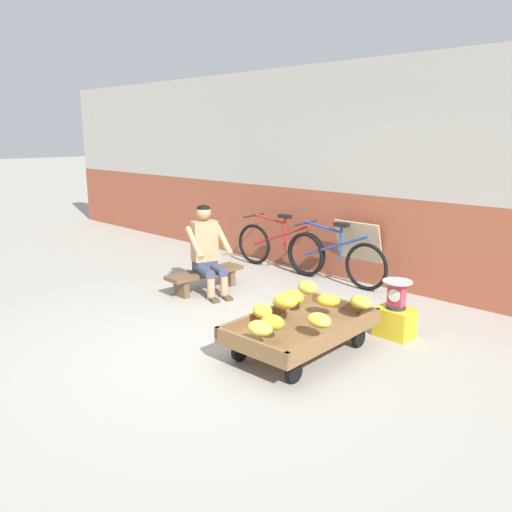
{
  "coord_description": "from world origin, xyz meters",
  "views": [
    {
      "loc": [
        3.47,
        -2.95,
        2.04
      ],
      "look_at": [
        -0.29,
        0.89,
        0.75
      ],
      "focal_mm": 36.21,
      "sensor_mm": 36.0,
      "label": 1
    }
  ],
  "objects_px": {
    "weighing_scale": "(397,294)",
    "vendor_seated": "(207,250)",
    "bicycle_near_left": "(279,247)",
    "sign_board": "(360,252)",
    "plastic_crate": "(395,322)",
    "banana_cart": "(301,330)",
    "bicycle_far_left": "(334,258)",
    "low_bench": "(205,276)"
  },
  "relations": [
    {
      "from": "low_bench",
      "to": "weighing_scale",
      "type": "relative_size",
      "value": 3.7
    },
    {
      "from": "low_bench",
      "to": "bicycle_far_left",
      "type": "bearing_deg",
      "value": 56.21
    },
    {
      "from": "low_bench",
      "to": "vendor_seated",
      "type": "distance_m",
      "value": 0.38
    },
    {
      "from": "vendor_seated",
      "to": "plastic_crate",
      "type": "distance_m",
      "value": 2.58
    },
    {
      "from": "vendor_seated",
      "to": "bicycle_near_left",
      "type": "relative_size",
      "value": 0.69
    },
    {
      "from": "bicycle_near_left",
      "to": "sign_board",
      "type": "distance_m",
      "value": 1.29
    },
    {
      "from": "bicycle_far_left",
      "to": "sign_board",
      "type": "height_order",
      "value": "sign_board"
    },
    {
      "from": "plastic_crate",
      "to": "bicycle_near_left",
      "type": "relative_size",
      "value": 0.22
    },
    {
      "from": "plastic_crate",
      "to": "bicycle_far_left",
      "type": "distance_m",
      "value": 1.99
    },
    {
      "from": "weighing_scale",
      "to": "bicycle_near_left",
      "type": "height_order",
      "value": "bicycle_near_left"
    },
    {
      "from": "plastic_crate",
      "to": "sign_board",
      "type": "bearing_deg",
      "value": 133.89
    },
    {
      "from": "sign_board",
      "to": "banana_cart",
      "type": "bearing_deg",
      "value": -68.47
    },
    {
      "from": "low_bench",
      "to": "plastic_crate",
      "type": "bearing_deg",
      "value": 7.14
    },
    {
      "from": "vendor_seated",
      "to": "banana_cart",
      "type": "bearing_deg",
      "value": -17.07
    },
    {
      "from": "sign_board",
      "to": "bicycle_near_left",
      "type": "bearing_deg",
      "value": -168.4
    },
    {
      "from": "vendor_seated",
      "to": "weighing_scale",
      "type": "distance_m",
      "value": 2.55
    },
    {
      "from": "vendor_seated",
      "to": "bicycle_far_left",
      "type": "xyz_separation_m",
      "value": [
        0.91,
        1.51,
        -0.21
      ]
    },
    {
      "from": "vendor_seated",
      "to": "weighing_scale",
      "type": "bearing_deg",
      "value": 7.95
    },
    {
      "from": "vendor_seated",
      "to": "weighing_scale",
      "type": "relative_size",
      "value": 3.8
    },
    {
      "from": "low_bench",
      "to": "weighing_scale",
      "type": "bearing_deg",
      "value": 7.12
    },
    {
      "from": "banana_cart",
      "to": "low_bench",
      "type": "distance_m",
      "value": 2.29
    },
    {
      "from": "sign_board",
      "to": "weighing_scale",
      "type": "bearing_deg",
      "value": -46.14
    },
    {
      "from": "bicycle_near_left",
      "to": "plastic_crate",
      "type": "bearing_deg",
      "value": -23.91
    },
    {
      "from": "low_bench",
      "to": "plastic_crate",
      "type": "height_order",
      "value": "plastic_crate"
    },
    {
      "from": "plastic_crate",
      "to": "bicycle_near_left",
      "type": "xyz_separation_m",
      "value": [
        -2.63,
        1.17,
        0.2
      ]
    },
    {
      "from": "plastic_crate",
      "to": "weighing_scale",
      "type": "height_order",
      "value": "weighing_scale"
    },
    {
      "from": "bicycle_far_left",
      "to": "weighing_scale",
      "type": "bearing_deg",
      "value": -35.77
    },
    {
      "from": "weighing_scale",
      "to": "bicycle_near_left",
      "type": "distance_m",
      "value": 2.88
    },
    {
      "from": "banana_cart",
      "to": "plastic_crate",
      "type": "height_order",
      "value": "banana_cart"
    },
    {
      "from": "bicycle_near_left",
      "to": "sign_board",
      "type": "xyz_separation_m",
      "value": [
        1.26,
        0.26,
        0.08
      ]
    },
    {
      "from": "bicycle_near_left",
      "to": "bicycle_far_left",
      "type": "distance_m",
      "value": 1.02
    },
    {
      "from": "low_bench",
      "to": "bicycle_near_left",
      "type": "bearing_deg",
      "value": 91.08
    },
    {
      "from": "bicycle_far_left",
      "to": "bicycle_near_left",
      "type": "bearing_deg",
      "value": 179.55
    },
    {
      "from": "plastic_crate",
      "to": "sign_board",
      "type": "height_order",
      "value": "sign_board"
    },
    {
      "from": "banana_cart",
      "to": "bicycle_far_left",
      "type": "relative_size",
      "value": 0.88
    },
    {
      "from": "banana_cart",
      "to": "weighing_scale",
      "type": "height_order",
      "value": "weighing_scale"
    },
    {
      "from": "weighing_scale",
      "to": "vendor_seated",
      "type": "bearing_deg",
      "value": -172.05
    },
    {
      "from": "bicycle_far_left",
      "to": "sign_board",
      "type": "bearing_deg",
      "value": 48.14
    },
    {
      "from": "banana_cart",
      "to": "bicycle_far_left",
      "type": "height_order",
      "value": "bicycle_far_left"
    },
    {
      "from": "low_bench",
      "to": "vendor_seated",
      "type": "height_order",
      "value": "vendor_seated"
    },
    {
      "from": "banana_cart",
      "to": "sign_board",
      "type": "distance_m",
      "value": 2.61
    },
    {
      "from": "bicycle_far_left",
      "to": "vendor_seated",
      "type": "bearing_deg",
      "value": -121.04
    }
  ]
}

